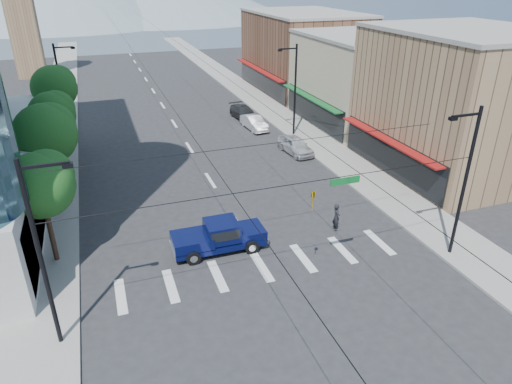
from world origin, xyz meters
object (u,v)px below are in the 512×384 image
(parked_car_mid, at_px, (254,123))
(parked_car_far, at_px, (244,113))
(pedestrian, at_px, (336,217))
(parked_car_near, at_px, (295,145))
(pickup_truck, at_px, (218,236))

(parked_car_mid, height_order, parked_car_far, parked_car_mid)
(pedestrian, bearing_deg, parked_car_near, -2.40)
(pickup_truck, bearing_deg, parked_car_mid, 65.94)
(parked_car_near, relative_size, parked_car_far, 0.92)
(pedestrian, xyz_separation_m, parked_car_mid, (1.90, 21.41, -0.20))
(parked_car_near, bearing_deg, parked_car_mid, 93.13)
(pedestrian, relative_size, parked_car_mid, 0.42)
(pickup_truck, bearing_deg, parked_car_far, 69.16)
(parked_car_mid, bearing_deg, pickup_truck, -119.27)
(parked_car_mid, relative_size, parked_car_far, 0.89)
(parked_car_mid, bearing_deg, pedestrian, -99.76)
(pickup_truck, distance_m, parked_car_near, 17.22)
(parked_car_near, relative_size, parked_car_mid, 1.03)
(parked_car_near, height_order, parked_car_mid, parked_car_near)
(parked_car_near, height_order, parked_car_far, parked_car_near)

